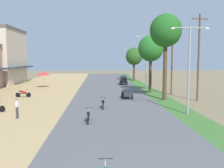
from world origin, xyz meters
TOP-DOWN VIEW (x-y plane):
  - parked_motorbike_fourth at (-10.44, 23.19)m, footprint 1.80×0.54m
  - vendor_umbrella at (-10.18, 32.93)m, footprint 2.20×2.20m
  - pedestrian_on_shoulder at (-7.75, 12.49)m, footprint 0.25×0.37m
  - median_tree_nearest at (5.75, 20.42)m, footprint 3.42×3.42m
  - median_tree_second at (5.46, 26.71)m, footprint 3.35×3.35m
  - median_tree_third at (5.70, 44.18)m, footprint 3.37×3.37m
  - streetlamp_near at (5.80, 13.26)m, footprint 3.16×0.20m
  - streetlamp_mid at (5.80, 31.45)m, footprint 3.16×0.20m
  - streetlamp_far at (5.80, 49.99)m, footprint 3.16×0.20m
  - utility_pole_near at (7.89, 25.03)m, footprint 1.80×0.20m
  - utility_pole_far at (9.21, 19.77)m, footprint 1.80×0.20m
  - car_sedan_charcoal at (1.73, 21.61)m, footprint 1.10×2.26m
  - car_van_black at (2.82, 36.70)m, footprint 1.19×2.41m
  - motorbike_ahead_third at (-2.25, 11.07)m, footprint 0.54×1.80m
  - motorbike_ahead_fourth at (-1.12, 16.07)m, footprint 0.54×1.80m

SIDE VIEW (x-z plane):
  - parked_motorbike_fourth at x=-10.44m, z-range 0.08..1.02m
  - motorbike_ahead_third at x=-2.25m, z-range 0.10..1.04m
  - motorbike_ahead_fourth at x=-1.12m, z-range 0.10..1.04m
  - car_sedan_charcoal at x=1.73m, z-range 0.15..1.34m
  - pedestrian_on_shoulder at x=-7.75m, z-range 0.15..1.77m
  - car_van_black at x=2.82m, z-range 0.19..1.86m
  - vendor_umbrella at x=-10.18m, z-range 1.05..3.57m
  - streetlamp_far at x=5.80m, z-range 0.64..7.72m
  - streetlamp_near at x=5.80m, z-range 0.64..7.81m
  - utility_pole_near at x=7.89m, z-range 0.19..9.18m
  - streetlamp_mid at x=5.80m, z-range 0.66..8.79m
  - utility_pole_far at x=9.21m, z-range 0.19..9.49m
  - median_tree_third at x=5.70m, z-range 1.63..8.43m
  - median_tree_second at x=5.46m, z-range 2.08..9.77m
  - median_tree_nearest at x=5.75m, z-range 2.84..12.21m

